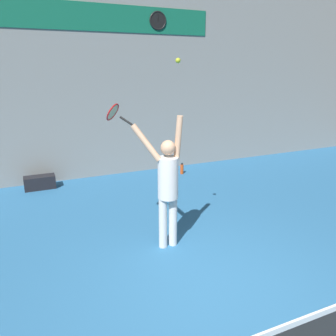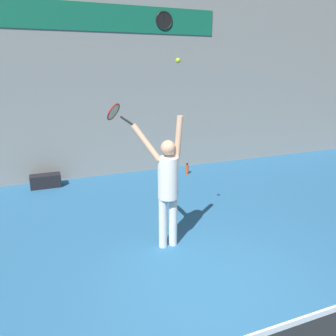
% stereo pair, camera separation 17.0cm
% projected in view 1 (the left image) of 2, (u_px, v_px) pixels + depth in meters
% --- Properties ---
extents(ground_plane, '(18.00, 18.00, 0.00)m').
position_uv_depth(ground_plane, '(232.00, 301.00, 3.96)').
color(ground_plane, teal).
extents(back_wall, '(18.00, 0.10, 5.00)m').
position_uv_depth(back_wall, '(110.00, 77.00, 8.09)').
color(back_wall, gray).
rests_on(back_wall, ground_plane).
extents(sponsor_banner, '(5.21, 0.02, 0.61)m').
position_uv_depth(sponsor_banner, '(108.00, 18.00, 7.64)').
color(sponsor_banner, '#146B4C').
extents(scoreboard_clock, '(0.45, 0.04, 0.45)m').
position_uv_depth(scoreboard_clock, '(158.00, 21.00, 8.10)').
color(scoreboard_clock, black).
extents(tennis_player, '(0.74, 0.46, 2.06)m').
position_uv_depth(tennis_player, '(167.00, 183.00, 4.92)').
color(tennis_player, white).
rests_on(tennis_player, ground_plane).
extents(tennis_racket, '(0.40, 0.38, 0.32)m').
position_uv_depth(tennis_racket, '(114.00, 113.00, 4.75)').
color(tennis_racket, black).
extents(tennis_ball, '(0.07, 0.07, 0.07)m').
position_uv_depth(tennis_ball, '(178.00, 61.00, 4.42)').
color(tennis_ball, '#CCDB2D').
extents(water_bottle, '(0.09, 0.09, 0.30)m').
position_uv_depth(water_bottle, '(182.00, 169.00, 8.74)').
color(water_bottle, '#D84C19').
rests_on(water_bottle, ground_plane).
extents(equipment_bag, '(0.69, 0.32, 0.31)m').
position_uv_depth(equipment_bag, '(40.00, 182.00, 7.65)').
color(equipment_bag, black).
rests_on(equipment_bag, ground_plane).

